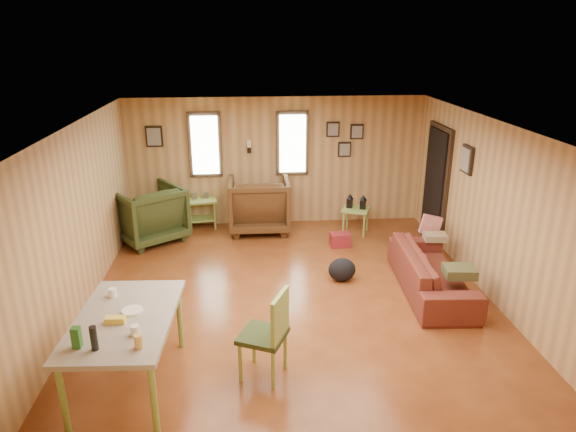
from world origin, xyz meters
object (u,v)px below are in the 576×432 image
at_px(end_table, 202,207).
at_px(side_table, 356,207).
at_px(sofa, 432,265).
at_px(recliner_green, 149,211).
at_px(dining_table, 124,324).
at_px(recliner_brown, 259,201).

bearing_deg(end_table, side_table, -11.48).
height_order(sofa, recliner_green, recliner_green).
distance_m(end_table, dining_table, 4.68).
distance_m(recliner_brown, end_table, 1.12).
relative_size(sofa, dining_table, 1.25).
distance_m(sofa, side_table, 2.37).
bearing_deg(recliner_brown, sofa, 132.67).
relative_size(recliner_green, side_table, 1.46).
height_order(sofa, recliner_brown, recliner_brown).
bearing_deg(side_table, recliner_green, -179.46).
distance_m(recliner_brown, side_table, 1.78).
height_order(recliner_brown, dining_table, recliner_brown).
height_order(recliner_green, side_table, recliner_green).
bearing_deg(side_table, recliner_brown, 169.56).
bearing_deg(sofa, dining_table, 118.43).
distance_m(recliner_brown, recliner_green, 1.97).
bearing_deg(dining_table, end_table, 88.19).
xyz_separation_m(recliner_green, end_table, (0.86, 0.61, -0.16)).
distance_m(end_table, side_table, 2.88).
bearing_deg(recliner_brown, side_table, 170.22).
relative_size(side_table, dining_table, 0.45).
xyz_separation_m(sofa, end_table, (-3.43, 2.86, -0.02)).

